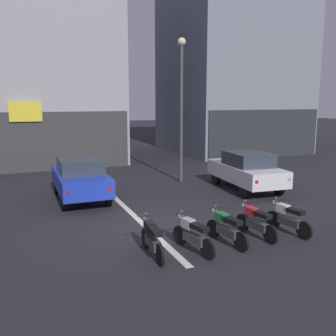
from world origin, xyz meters
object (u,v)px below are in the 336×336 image
Objects in this scene: car_white_parked_kerbside at (246,170)px; street_lamp at (181,96)px; car_blue_crossing_near at (80,177)px; motorcycle_silver_row_left_mid at (193,234)px; motorcycle_black_row_leftmost at (152,238)px; motorcycle_green_row_centre at (226,228)px; motorcycle_white_row_rightmost at (288,218)px; motorcycle_red_row_right_mid at (256,221)px.

street_lamp is at bearing 127.05° from car_white_parked_kerbside.
street_lamp is (4.93, 1.47, 3.12)m from car_blue_crossing_near.
motorcycle_silver_row_left_mid is (1.75, -6.25, -0.43)m from car_blue_crossing_near.
motorcycle_silver_row_left_mid is (1.04, -0.15, 0.00)m from motorcycle_black_row_leftmost.
motorcycle_silver_row_left_mid and motorcycle_green_row_centre have the same top height.
motorcycle_silver_row_left_mid is 0.99× the size of motorcycle_green_row_centre.
street_lamp reaches higher than motorcycle_white_row_rightmost.
car_white_parked_kerbside is 2.56× the size of motorcycle_silver_row_left_mid.
street_lamp is (-1.92, 2.54, 3.12)m from car_white_parked_kerbside.
motorcycle_black_row_leftmost is at bearing -119.12° from street_lamp.
car_blue_crossing_near is 0.63× the size of street_lamp.
street_lamp is 3.91× the size of motorcycle_black_row_leftmost.
street_lamp is at bearing 81.68° from motorcycle_red_row_right_mid.
car_blue_crossing_near is 6.50m from motorcycle_silver_row_left_mid.
car_blue_crossing_near is 2.47× the size of motorcycle_red_row_right_mid.
street_lamp is 3.97× the size of motorcycle_silver_row_left_mid.
motorcycle_silver_row_left_mid is at bearing -8.10° from motorcycle_black_row_leftmost.
car_white_parked_kerbside is 5.41m from motorcycle_white_row_rightmost.
motorcycle_black_row_leftmost and motorcycle_green_row_centre have the same top height.
car_white_parked_kerbside reaches higher than motorcycle_green_row_centre.
car_white_parked_kerbside is 2.53× the size of motorcycle_red_row_right_mid.
motorcycle_red_row_right_mid is 1.05m from motorcycle_white_row_rightmost.
car_blue_crossing_near is 2.46× the size of motorcycle_black_row_leftmost.
car_white_parked_kerbside reaches higher than motorcycle_white_row_rightmost.
motorcycle_green_row_centre is at bearing -1.08° from motorcycle_black_row_leftmost.
motorcycle_green_row_centre is at bearing 5.94° from motorcycle_silver_row_left_mid.
street_lamp is 8.35m from motorcycle_white_row_rightmost.
street_lamp is 9.07m from motorcycle_silver_row_left_mid.
car_blue_crossing_near and car_white_parked_kerbside have the same top height.
motorcycle_green_row_centre is 1.05m from motorcycle_red_row_right_mid.
motorcycle_white_row_rightmost is at bearing -4.92° from motorcycle_red_row_right_mid.
car_white_parked_kerbside is 7.28m from motorcycle_silver_row_left_mid.
car_white_parked_kerbside is 5.79m from motorcycle_red_row_right_mid.
car_white_parked_kerbside is at bearing 58.60° from motorcycle_red_row_right_mid.
motorcycle_red_row_right_mid is at bearing 1.99° from motorcycle_black_row_leftmost.
motorcycle_red_row_right_mid is 1.00× the size of motorcycle_white_row_rightmost.
car_blue_crossing_near reaches higher than motorcycle_black_row_leftmost.
motorcycle_black_row_leftmost and motorcycle_white_row_rightmost have the same top height.
motorcycle_white_row_rightmost is (3.13, 0.17, 0.00)m from motorcycle_silver_row_left_mid.
car_blue_crossing_near is 0.98× the size of car_white_parked_kerbside.
motorcycle_silver_row_left_mid and motorcycle_red_row_right_mid have the same top height.
motorcycle_green_row_centre and motorcycle_red_row_right_mid have the same top height.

